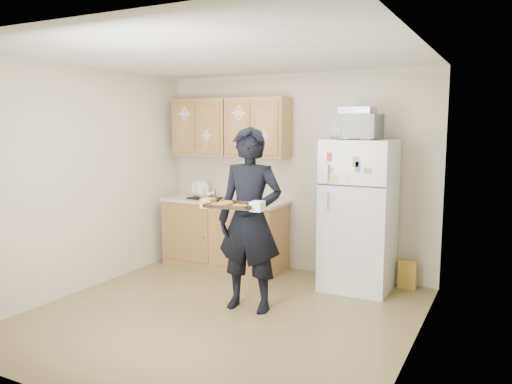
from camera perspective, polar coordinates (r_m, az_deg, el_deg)
floor at (r=5.08m, az=-3.93°, el=-13.81°), size 3.60×3.60×0.00m
ceiling at (r=4.77m, az=-4.21°, el=15.35°), size 3.60×3.60×0.00m
wall_back at (r=6.37m, az=4.43°, el=2.15°), size 3.60×0.04×2.50m
wall_front at (r=3.39m, az=-20.19°, el=-3.18°), size 3.60×0.04×2.50m
wall_left at (r=5.91m, az=-19.13°, el=1.32°), size 0.04×3.60×2.50m
wall_right at (r=4.13m, az=17.74°, el=-1.19°), size 0.04×3.60×2.50m
refrigerator at (r=5.76m, az=11.67°, el=-2.59°), size 0.75×0.70×1.70m
base_cabinet at (r=6.59m, az=-3.58°, el=-4.87°), size 1.60×0.60×0.86m
countertop at (r=6.51m, az=-3.61°, el=-1.00°), size 1.64×0.64×0.04m
upper_cab_left at (r=6.77m, az=-6.02°, el=7.33°), size 0.80×0.33×0.75m
upper_cab_right at (r=6.35m, az=0.22°, el=7.35°), size 0.80×0.33×0.75m
cereal_box at (r=6.04m, az=16.89°, el=-9.03°), size 0.20×0.07×0.32m
person at (r=4.98m, az=-0.71°, el=-3.20°), size 0.71×0.50×1.84m
baking_tray at (r=4.71m, az=-2.73°, el=-1.57°), size 0.48×0.37×0.04m
pizza_front_left at (r=4.68m, az=-4.28°, el=-1.42°), size 0.15×0.15×0.02m
pizza_front_right at (r=4.59m, az=-1.93°, el=-1.58°), size 0.15×0.15×0.02m
pizza_back_left at (r=4.81m, az=-3.49°, el=-1.16°), size 0.15×0.15×0.02m
microwave at (r=5.63m, az=11.47°, el=7.30°), size 0.53×0.38×0.28m
foil_pan at (r=5.66m, az=11.55°, el=9.10°), size 0.39×0.29×0.08m
dish_rack at (r=6.56m, az=-5.87°, el=-0.10°), size 0.41×0.32×0.16m
bowl at (r=6.56m, az=-5.81°, el=-0.36°), size 0.28×0.28×0.06m
soap_bottle at (r=6.19m, az=-1.27°, el=-0.38°), size 0.10×0.10×0.19m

